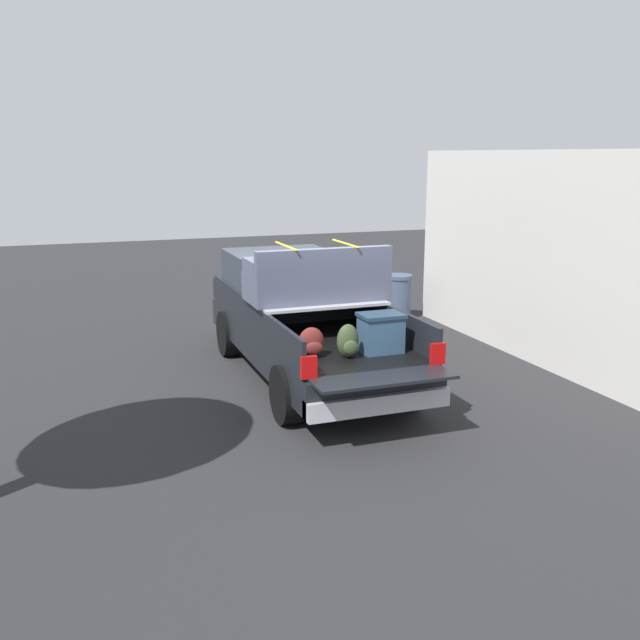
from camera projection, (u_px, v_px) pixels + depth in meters
name	position (u px, v px, depth m)	size (l,w,h in m)	color
ground_plane	(307.00, 378.00, 11.40)	(40.00, 40.00, 0.00)	#262628
pickup_truck	(300.00, 315.00, 11.51)	(6.05, 2.08, 2.23)	black
building_facade	(552.00, 261.00, 11.73)	(8.18, 0.36, 3.61)	silver
trash_can	(398.00, 297.00, 15.40)	(0.60, 0.60, 0.98)	#3F4C66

